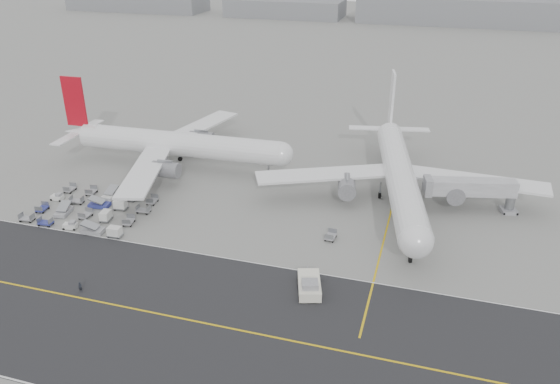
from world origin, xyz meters
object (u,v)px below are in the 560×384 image
(airliner_b, at_px, (399,173))
(jet_bridge, at_px, (471,189))
(ground_crew_a, at_px, (80,287))
(pushback_tug, at_px, (309,285))
(airliner_a, at_px, (174,144))

(airliner_b, bearing_deg, jet_bridge, -15.71)
(jet_bridge, bearing_deg, ground_crew_a, -155.15)
(jet_bridge, relative_size, ground_crew_a, 10.89)
(airliner_b, relative_size, pushback_tug, 6.33)
(jet_bridge, bearing_deg, airliner_a, 163.21)
(ground_crew_a, bearing_deg, airliner_b, 31.69)
(airliner_a, bearing_deg, pushback_tug, -134.47)
(airliner_a, height_order, airliner_b, airliner_b)
(airliner_a, xyz_separation_m, airliner_b, (48.89, -2.72, 0.19))
(jet_bridge, height_order, ground_crew_a, jet_bridge)
(airliner_a, relative_size, airliner_b, 0.98)
(pushback_tug, height_order, ground_crew_a, pushback_tug)
(airliner_b, height_order, ground_crew_a, airliner_b)
(airliner_b, bearing_deg, airliner_a, 165.68)
(pushback_tug, height_order, jet_bridge, jet_bridge)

